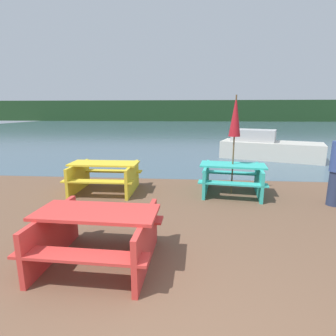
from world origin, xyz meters
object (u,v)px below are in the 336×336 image
(picnic_table_yellow, at_px, (105,174))
(picnic_table_teal, at_px, (232,176))
(umbrella_crimson, at_px, (235,117))
(picnic_table_red, at_px, (98,232))
(boat, at_px, (267,148))

(picnic_table_yellow, xyz_separation_m, picnic_table_teal, (3.24, 0.08, -0.01))
(picnic_table_teal, relative_size, umbrella_crimson, 0.72)
(picnic_table_red, height_order, picnic_table_yellow, picnic_table_yellow)
(picnic_table_red, height_order, boat, boat)
(umbrella_crimson, distance_m, boat, 5.83)
(picnic_table_red, bearing_deg, picnic_table_yellow, 106.32)
(picnic_table_teal, height_order, umbrella_crimson, umbrella_crimson)
(picnic_table_yellow, xyz_separation_m, umbrella_crimson, (3.24, 0.08, 1.45))
(picnic_table_teal, bearing_deg, picnic_table_red, -125.10)
(picnic_table_yellow, distance_m, boat, 7.64)
(umbrella_crimson, height_order, boat, umbrella_crimson)
(picnic_table_red, bearing_deg, boat, 61.30)
(picnic_table_yellow, distance_m, umbrella_crimson, 3.55)
(picnic_table_yellow, bearing_deg, umbrella_crimson, 1.50)
(umbrella_crimson, bearing_deg, picnic_table_teal, 90.00)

